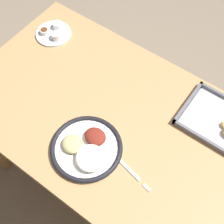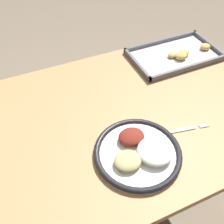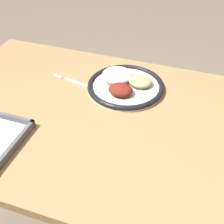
% 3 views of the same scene
% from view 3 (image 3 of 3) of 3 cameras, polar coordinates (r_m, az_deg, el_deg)
% --- Properties ---
extents(dining_table, '(1.28, 0.77, 0.78)m').
position_cam_3_polar(dining_table, '(1.09, 0.18, -6.12)').
color(dining_table, '#AD7F51').
rests_on(dining_table, ground_plane).
extents(dinner_plate, '(0.28, 0.28, 0.05)m').
position_cam_3_polar(dinner_plate, '(1.14, 2.40, 5.02)').
color(dinner_plate, white).
rests_on(dinner_plate, dining_table).
extents(fork, '(0.20, 0.05, 0.00)m').
position_cam_3_polar(fork, '(1.17, -6.10, 5.23)').
color(fork, silver).
rests_on(fork, dining_table).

